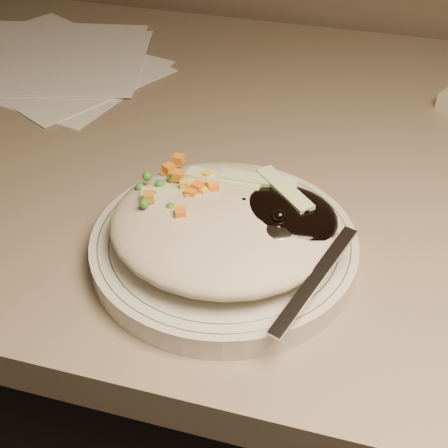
# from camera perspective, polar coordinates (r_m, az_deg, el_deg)

# --- Properties ---
(desk) EXTENTS (1.40, 0.70, 0.74)m
(desk) POSITION_cam_1_polar(r_m,az_deg,el_deg) (0.82, 8.48, -5.22)
(desk) COLOR #7F6F5C
(desk) RESTS_ON ground
(plate) EXTENTS (0.23, 0.23, 0.02)m
(plate) POSITION_cam_1_polar(r_m,az_deg,el_deg) (0.55, 0.00, -2.11)
(plate) COLOR silver
(plate) RESTS_ON desk
(plate_rim) EXTENTS (0.22, 0.22, 0.00)m
(plate_rim) POSITION_cam_1_polar(r_m,az_deg,el_deg) (0.54, -0.00, -1.31)
(plate_rim) COLOR #144723
(plate_rim) RESTS_ON plate
(meal) EXTENTS (0.21, 0.19, 0.05)m
(meal) POSITION_cam_1_polar(r_m,az_deg,el_deg) (0.53, 0.43, 0.34)
(meal) COLOR #B0A78F
(meal) RESTS_ON plate
(papers) EXTENTS (0.39, 0.33, 0.00)m
(papers) POSITION_cam_1_polar(r_m,az_deg,el_deg) (0.93, -16.57, 14.19)
(papers) COLOR white
(papers) RESTS_ON desk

